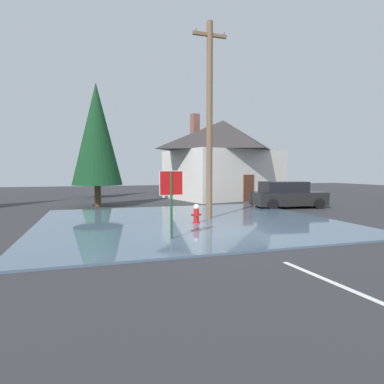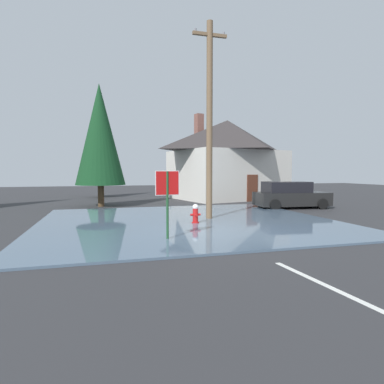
{
  "view_description": "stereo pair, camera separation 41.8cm",
  "coord_description": "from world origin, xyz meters",
  "px_view_note": "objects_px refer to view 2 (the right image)",
  "views": [
    {
      "loc": [
        -4.64,
        -10.75,
        2.27
      ],
      "look_at": [
        -0.25,
        3.41,
        1.29
      ],
      "focal_mm": 29.93,
      "sensor_mm": 36.0,
      "label": 1
    },
    {
      "loc": [
        -4.23,
        -10.87,
        2.27
      ],
      "look_at": [
        -0.25,
        3.41,
        1.29
      ],
      "focal_mm": 29.93,
      "sensor_mm": 36.0,
      "label": 2
    }
  ],
  "objects_px": {
    "fire_hydrant": "(195,214)",
    "parked_car": "(290,195)",
    "pine_tree_mid_left": "(101,155)",
    "stop_sign_near": "(167,191)",
    "house": "(227,158)",
    "pine_tree_tall_left": "(100,135)",
    "utility_pole": "(209,118)"
  },
  "relations": [
    {
      "from": "stop_sign_near",
      "to": "parked_car",
      "type": "xyz_separation_m",
      "value": [
        9.04,
        7.07,
        -0.86
      ]
    },
    {
      "from": "parked_car",
      "to": "pine_tree_tall_left",
      "type": "relative_size",
      "value": 0.59
    },
    {
      "from": "parked_car",
      "to": "pine_tree_mid_left",
      "type": "xyz_separation_m",
      "value": [
        -11.15,
        11.81,
        2.92
      ]
    },
    {
      "from": "stop_sign_near",
      "to": "parked_car",
      "type": "distance_m",
      "value": 11.51
    },
    {
      "from": "stop_sign_near",
      "to": "fire_hydrant",
      "type": "xyz_separation_m",
      "value": [
        1.76,
        2.8,
        -1.21
      ]
    },
    {
      "from": "pine_tree_tall_left",
      "to": "pine_tree_mid_left",
      "type": "relative_size",
      "value": 1.23
    },
    {
      "from": "stop_sign_near",
      "to": "pine_tree_mid_left",
      "type": "distance_m",
      "value": 19.11
    },
    {
      "from": "fire_hydrant",
      "to": "house",
      "type": "height_order",
      "value": "house"
    },
    {
      "from": "utility_pole",
      "to": "pine_tree_tall_left",
      "type": "distance_m",
      "value": 8.64
    },
    {
      "from": "house",
      "to": "stop_sign_near",
      "type": "bearing_deg",
      "value": -118.36
    },
    {
      "from": "stop_sign_near",
      "to": "house",
      "type": "bearing_deg",
      "value": 61.64
    },
    {
      "from": "parked_car",
      "to": "stop_sign_near",
      "type": "bearing_deg",
      "value": -141.97
    },
    {
      "from": "house",
      "to": "parked_car",
      "type": "distance_m",
      "value": 8.21
    },
    {
      "from": "pine_tree_mid_left",
      "to": "house",
      "type": "bearing_deg",
      "value": -22.03
    },
    {
      "from": "utility_pole",
      "to": "parked_car",
      "type": "xyz_separation_m",
      "value": [
        6.3,
        3.18,
        -3.89
      ]
    },
    {
      "from": "pine_tree_tall_left",
      "to": "parked_car",
      "type": "bearing_deg",
      "value": -19.47
    },
    {
      "from": "house",
      "to": "pine_tree_tall_left",
      "type": "distance_m",
      "value": 10.87
    },
    {
      "from": "parked_car",
      "to": "pine_tree_tall_left",
      "type": "distance_m",
      "value": 12.44
    },
    {
      "from": "utility_pole",
      "to": "parked_car",
      "type": "bearing_deg",
      "value": 26.81
    },
    {
      "from": "stop_sign_near",
      "to": "fire_hydrant",
      "type": "distance_m",
      "value": 3.52
    },
    {
      "from": "fire_hydrant",
      "to": "house",
      "type": "distance_m",
      "value": 13.82
    },
    {
      "from": "stop_sign_near",
      "to": "pine_tree_tall_left",
      "type": "distance_m",
      "value": 11.6
    },
    {
      "from": "stop_sign_near",
      "to": "fire_hydrant",
      "type": "bearing_deg",
      "value": 57.9
    },
    {
      "from": "utility_pole",
      "to": "pine_tree_mid_left",
      "type": "xyz_separation_m",
      "value": [
        -4.85,
        15.0,
        -0.97
      ]
    },
    {
      "from": "stop_sign_near",
      "to": "utility_pole",
      "type": "bearing_deg",
      "value": 54.84
    },
    {
      "from": "pine_tree_tall_left",
      "to": "pine_tree_mid_left",
      "type": "distance_m",
      "value": 7.91
    },
    {
      "from": "pine_tree_mid_left",
      "to": "fire_hydrant",
      "type": "bearing_deg",
      "value": -76.45
    },
    {
      "from": "stop_sign_near",
      "to": "pine_tree_tall_left",
      "type": "xyz_separation_m",
      "value": [
        -2.13,
        11.02,
        2.93
      ]
    },
    {
      "from": "fire_hydrant",
      "to": "pine_tree_tall_left",
      "type": "distance_m",
      "value": 9.99
    },
    {
      "from": "fire_hydrant",
      "to": "parked_car",
      "type": "height_order",
      "value": "parked_car"
    },
    {
      "from": "house",
      "to": "pine_tree_tall_left",
      "type": "xyz_separation_m",
      "value": [
        -10.12,
        -3.78,
        1.21
      ]
    },
    {
      "from": "fire_hydrant",
      "to": "pine_tree_tall_left",
      "type": "xyz_separation_m",
      "value": [
        -3.89,
        8.22,
        4.13
      ]
    }
  ]
}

